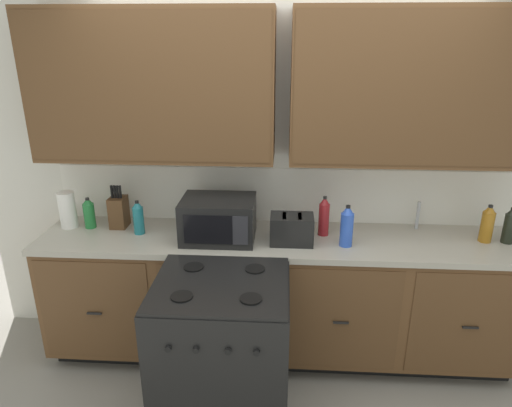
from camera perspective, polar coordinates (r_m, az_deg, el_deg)
The scene contains 15 objects.
ground_plane at distance 3.33m, azimuth 2.60°, elevation -21.30°, with size 8.08×8.08×0.00m, color gray.
wall_unit at distance 3.04m, azimuth 3.37°, elevation 10.14°, with size 4.43×0.40×2.51m.
counter_run at distance 3.29m, azimuth 2.90°, elevation -11.53°, with size 3.26×0.64×0.94m.
stove_range at distance 2.80m, azimuth -4.22°, elevation -18.25°, with size 0.76×0.68×0.95m.
microwave at distance 3.01m, azimuth -4.75°, elevation -1.96°, with size 0.48×0.37×0.28m.
toaster at distance 2.96m, azimuth 4.51°, elevation -3.25°, with size 0.28×0.18×0.19m.
knife_block at distance 3.34m, azimuth -16.89°, elevation -0.96°, with size 0.11×0.14×0.31m.
sink_faucet at distance 3.36m, azimuth 19.69°, elevation -1.41°, with size 0.02×0.02×0.20m, color #B2B5BA.
paper_towel_roll at distance 3.45m, azimuth -22.63°, elevation -0.74°, with size 0.12×0.12×0.26m, color white.
bottle_amber at distance 3.32m, azimuth 27.10°, elevation -2.29°, with size 0.08×0.08×0.26m.
bottle_green at distance 3.39m, azimuth -20.26°, elevation -1.14°, with size 0.08×0.08×0.22m.
bottle_teal at distance 3.19m, azimuth -14.59°, elevation -1.74°, with size 0.07×0.07×0.24m.
bottle_dark at distance 3.38m, azimuth 29.29°, elevation -2.45°, with size 0.08×0.08×0.24m.
bottle_blue at distance 2.96m, azimuth 11.35°, elevation -2.82°, with size 0.08×0.08×0.28m.
bottle_red at distance 3.09m, azimuth 8.55°, elevation -1.61°, with size 0.07×0.07×0.28m.
Camera 1 is at (0.02, -2.50, 2.21)m, focal length 31.79 mm.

